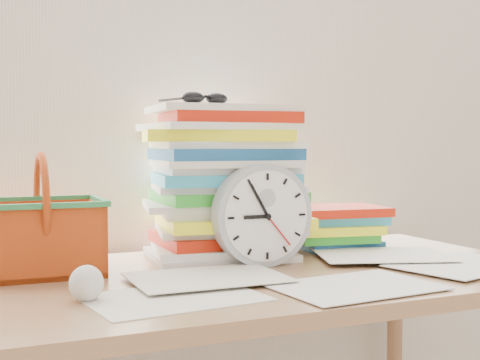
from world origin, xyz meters
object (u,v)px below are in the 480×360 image
paper_stack (223,182)px  basket (42,215)px  clock (262,215)px  desk (232,309)px  book_stack (335,228)px

paper_stack → basket: bearing=-173.8°
paper_stack → clock: bearing=-78.9°
paper_stack → clock: 0.17m
paper_stack → basket: paper_stack is taller
paper_stack → basket: 0.43m
desk → book_stack: (0.37, 0.19, 0.13)m
book_stack → clock: bearing=-152.8°
desk → basket: (-0.36, 0.15, 0.20)m
desk → clock: size_ratio=6.20×
desk → paper_stack: paper_stack is taller
desk → book_stack: book_stack is taller
paper_stack → basket: size_ratio=1.45×
clock → book_stack: bearing=27.2°
book_stack → basket: basket is taller
paper_stack → desk: bearing=-108.2°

